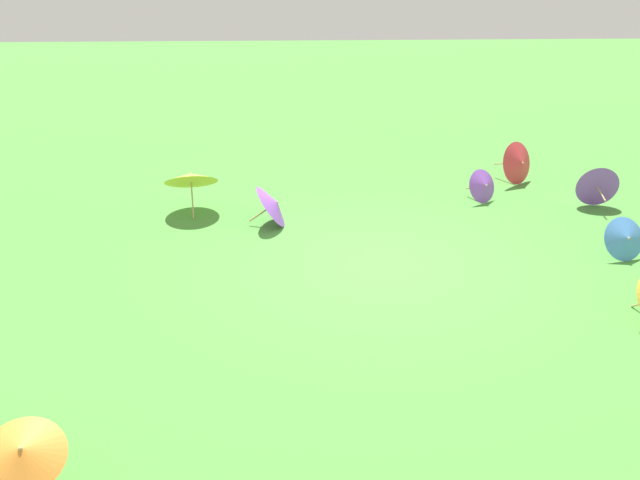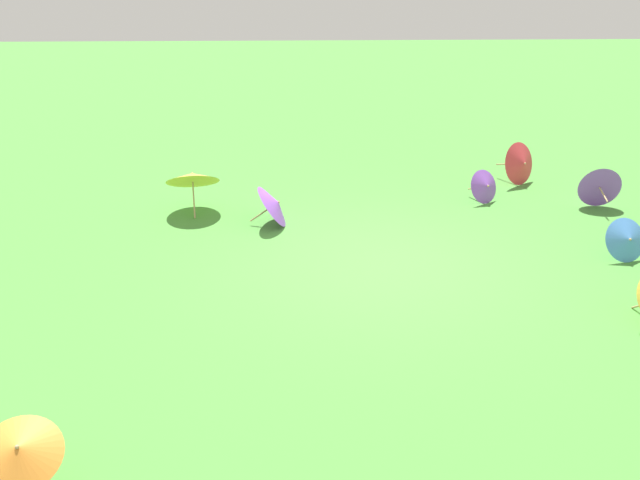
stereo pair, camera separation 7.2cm
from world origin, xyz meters
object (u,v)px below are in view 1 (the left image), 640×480
Objects in this scene: parasol_blue_0 at (626,239)px; parasol_purple_0 at (484,186)px; parasol_yellow_0 at (191,178)px; parasol_purple_2 at (596,185)px; parasol_red_1 at (520,163)px; parasol_purple_1 at (274,204)px; parasol_orange_1 at (22,452)px.

parasol_purple_0 is at bearing -57.82° from parasol_blue_0.
parasol_blue_0 is 6.55m from parasol_yellow_0.
parasol_yellow_0 is 6.60m from parasol_purple_2.
parasol_red_1 is 5.76m from parasol_yellow_0.
parasol_purple_0 is 0.92× the size of parasol_purple_2.
parasol_red_1 is (-0.84, -0.89, 0.10)m from parasol_purple_0.
parasol_purple_0 is 0.81× the size of parasol_red_1.
parasol_yellow_0 is at bearing 11.41° from parasol_red_1.
parasol_blue_0 is 2.08m from parasol_purple_2.
parasol_yellow_0 reaches higher than parasol_purple_0.
parasol_red_1 reaches higher than parasol_purple_1.
parasol_purple_0 is 2.68m from parasol_blue_0.
parasol_yellow_0 is at bearing 3.00° from parasol_purple_0.
parasol_purple_2 is (-0.95, 1.11, -0.03)m from parasol_red_1.
parasol_yellow_0 is at bearing -25.11° from parasol_purple_1.
parasol_orange_1 is at bearing 72.00° from parasol_purple_1.
parasol_purple_2 reaches higher than parasol_orange_1.
parasol_purple_1 is at bearing -108.00° from parasol_orange_1.
parasol_purple_2 is at bearing 173.03° from parasol_purple_0.
parasol_purple_2 is 9.60m from parasol_orange_1.
parasol_purple_2 is (-1.79, 0.22, 0.07)m from parasol_purple_0.
parasol_purple_2 is 0.88× the size of parasol_orange_1.
parasol_purple_0 is at bearing -128.81° from parasol_orange_1.
parasol_purple_0 is 0.69× the size of parasol_yellow_0.
parasol_purple_0 is 0.80× the size of parasol_orange_1.
parasol_orange_1 is (0.54, 6.39, -0.09)m from parasol_yellow_0.
parasol_red_1 is 3.21m from parasol_blue_0.
parasol_red_1 reaches higher than parasol_purple_0.
parasol_blue_0 is 0.74× the size of parasol_yellow_0.
parasol_purple_0 is 1.23m from parasol_red_1.
parasol_purple_0 is 8.52m from parasol_orange_1.
parasol_purple_1 reaches higher than parasol_blue_0.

